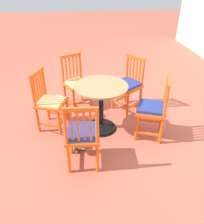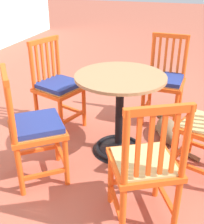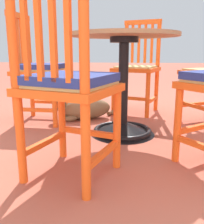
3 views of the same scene
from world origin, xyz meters
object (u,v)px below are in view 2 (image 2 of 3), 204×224
Objects in this scene: orange_chair_by_planter at (58,87)px; orange_chair_tucked_in at (34,128)px; orange_chair_facing_out at (164,81)px; tabby_cat at (167,129)px; orange_chair_at_corner at (145,167)px; cafe_table at (119,123)px.

orange_chair_by_planter and orange_chair_tucked_in have the same top height.
tabby_cat is (-0.36, -0.11, -0.35)m from orange_chair_facing_out.
orange_chair_tucked_in is at bearing -167.04° from orange_chair_by_planter.
orange_chair_at_corner is at bearing -177.59° from orange_chair_facing_out.
cafe_table is at bearing -42.66° from orange_chair_tucked_in.
orange_chair_facing_out is (0.48, -0.99, 0.00)m from orange_chair_by_planter.
tabby_cat is (0.37, -0.40, -0.19)m from cafe_table.
orange_chair_at_corner is 1.17m from tabby_cat.
orange_chair_at_corner is (-0.75, -0.36, 0.15)m from cafe_table.
orange_chair_by_planter reaches higher than tabby_cat.
orange_chair_by_planter is 0.83m from orange_chair_tucked_in.
cafe_table is at bearing 25.37° from orange_chair_at_corner.
tabby_cat is at bearing -2.20° from orange_chair_at_corner.
orange_chair_at_corner reaches higher than tabby_cat.
orange_chair_tucked_in is at bearing 77.54° from orange_chair_at_corner.
cafe_table is 0.83× the size of orange_chair_by_planter.
orange_chair_at_corner is at bearing -154.63° from cafe_table.
tabby_cat is (0.12, -1.10, -0.35)m from orange_chair_by_planter.
orange_chair_tucked_in is 1.52m from orange_chair_facing_out.
orange_chair_by_planter is at bearing 96.34° from tabby_cat.
orange_chair_facing_out is at bearing -64.07° from orange_chair_by_planter.
orange_chair_at_corner is 1.48m from orange_chair_facing_out.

